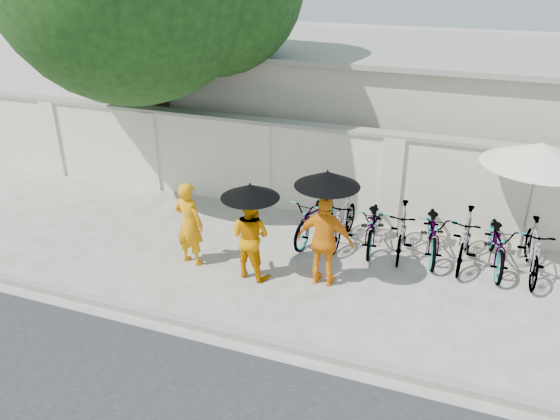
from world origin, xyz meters
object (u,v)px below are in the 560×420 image
(monk_left, at_px, (189,224))
(monk_center, at_px, (250,236))
(monk_right, at_px, (325,241))
(patio_umbrella, at_px, (540,156))

(monk_left, relative_size, monk_center, 1.03)
(monk_right, bearing_deg, monk_center, 8.17)
(monk_left, distance_m, monk_center, 1.27)
(monk_left, height_order, patio_umbrella, patio_umbrella)
(monk_left, height_order, monk_center, monk_left)
(monk_left, relative_size, monk_right, 0.96)
(monk_left, xyz_separation_m, monk_right, (2.62, 0.17, 0.03))
(monk_center, relative_size, monk_right, 0.94)
(monk_center, bearing_deg, monk_right, -160.76)
(monk_center, xyz_separation_m, patio_umbrella, (4.72, 2.23, 1.39))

